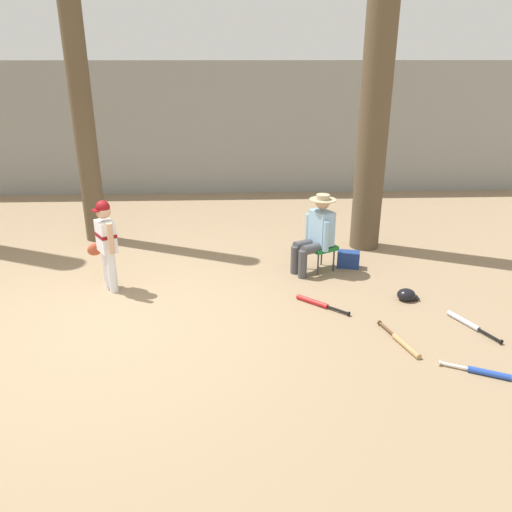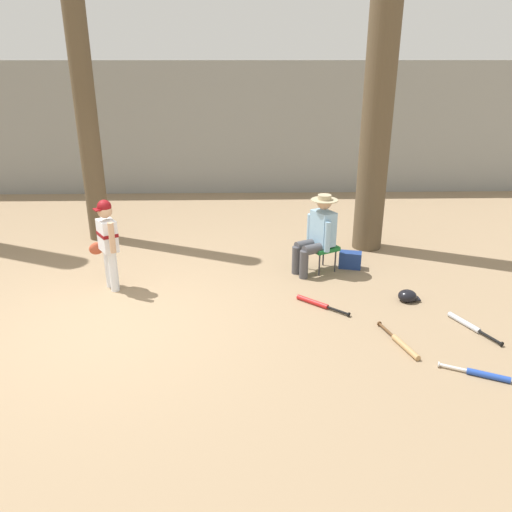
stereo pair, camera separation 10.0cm
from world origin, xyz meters
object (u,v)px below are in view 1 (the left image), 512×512
Objects in this scene: batting_helmet_black at (406,295)px; young_ballplayer at (105,240)px; folding_stool at (320,248)px; bat_wood_tan at (403,343)px; tree_near_player at (79,88)px; seated_spectator at (316,232)px; tree_behind_spectator at (374,123)px; bat_aluminum_silver at (467,323)px; handbag_beside_stool at (348,259)px; bat_blue_youth at (483,372)px; bat_red_barrel at (316,303)px.

young_ballplayer is at bearing 172.83° from batting_helmet_black.
folding_stool reaches higher than bat_wood_tan.
tree_near_player is 4.85× the size of seated_spectator.
tree_behind_spectator is 4.06× the size of seated_spectator.
batting_helmet_black is (4.10, -0.52, -0.67)m from young_ballplayer.
batting_helmet_black is at bearing -46.72° from folding_stool.
young_ballplayer is at bearing 164.98° from bat_aluminum_silver.
handbag_beside_stool is 3.04m from bat_blue_youth.
handbag_beside_stool reaches higher than bat_aluminum_silver.
tree_behind_spectator is 2.21m from folding_stool.
handbag_beside_stool is at bearing 115.25° from batting_helmet_black.
bat_blue_youth is 2.24m from bat_red_barrel.
bat_blue_youth is at bearing -74.59° from handbag_beside_stool.
bat_blue_youth is at bearing -41.23° from tree_near_player.
batting_helmet_black is (1.02, -1.08, -0.29)m from folding_stool.
bat_blue_youth is 2.25× the size of batting_helmet_black.
young_ballplayer is at bearing -169.59° from folding_stool.
bat_red_barrel is 1.35m from bat_wood_tan.
handbag_beside_stool reaches higher than bat_blue_youth.
seated_spectator is 0.76m from handbag_beside_stool.
bat_aluminum_silver is (0.28, 1.03, 0.00)m from bat_blue_youth.
seated_spectator is 2.48m from bat_aluminum_silver.
bat_blue_youth and bat_aluminum_silver have the same top height.
batting_helmet_black reaches higher than bat_blue_youth.
folding_stool is at bearing 114.15° from bat_blue_youth.
folding_stool is at bearing -168.84° from handbag_beside_stool.
young_ballplayer is 3.15m from folding_stool.
bat_red_barrel is 1.89m from bat_aluminum_silver.
young_ballplayer is 4.42× the size of batting_helmet_black.
bat_blue_youth is 0.89m from bat_wood_tan.
tree_behind_spectator is 16.52× the size of batting_helmet_black.
bat_aluminum_silver is at bearing -32.55° from tree_near_player.
tree_behind_spectator is at bearing 47.22° from folding_stool.
tree_near_player is 6.07m from batting_helmet_black.
handbag_beside_stool is at bearing 10.51° from young_ballplayer.
folding_stool is 0.67× the size of bat_wood_tan.
folding_stool is 2.34m from bat_wood_tan.
batting_helmet_black is (1.10, -1.03, -0.57)m from seated_spectator.
tree_near_player reaches higher than folding_stool.
bat_red_barrel and bat_aluminum_silver have the same top height.
folding_stool is 1.25m from bat_red_barrel.
tree_behind_spectator is at bearing 62.92° from handbag_beside_stool.
young_ballplayer is 4.11m from bat_wood_tan.
tree_behind_spectator is 14.34× the size of handbag_beside_stool.
batting_helmet_black is at bearing -87.71° from tree_behind_spectator.
seated_spectator reaches higher than bat_red_barrel.
batting_helmet_black is at bearing 98.25° from bat_blue_youth.
bat_blue_youth is 1.03× the size of bat_red_barrel.
seated_spectator is 1.62m from batting_helmet_black.
batting_helmet_black is (4.82, -2.69, -2.54)m from tree_near_player.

